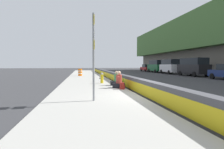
% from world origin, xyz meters
% --- Properties ---
extents(ground_plane, '(160.00, 160.00, 0.00)m').
position_xyz_m(ground_plane, '(0.00, 0.00, 0.00)').
color(ground_plane, '#353538').
rests_on(ground_plane, ground).
extents(sidewalk_strip, '(80.00, 4.40, 0.14)m').
position_xyz_m(sidewalk_strip, '(0.00, 2.65, 0.07)').
color(sidewalk_strip, '#A8A59E').
rests_on(sidewalk_strip, ground_plane).
extents(jersey_barrier, '(76.00, 0.45, 0.85)m').
position_xyz_m(jersey_barrier, '(0.00, 0.00, 0.42)').
color(jersey_barrier, '#47474C').
rests_on(jersey_barrier, ground_plane).
extents(route_sign_post, '(0.44, 0.09, 3.60)m').
position_xyz_m(route_sign_post, '(-0.92, 2.74, 2.23)').
color(route_sign_post, gray).
rests_on(route_sign_post, sidewalk_strip).
extents(fire_hydrant, '(0.26, 0.46, 0.88)m').
position_xyz_m(fire_hydrant, '(6.23, 1.62, 0.59)').
color(fire_hydrant, gold).
rests_on(fire_hydrant, sidewalk_strip).
extents(seated_person_foreground, '(0.85, 0.93, 1.09)m').
position_xyz_m(seated_person_foreground, '(3.10, 0.86, 0.48)').
color(seated_person_foreground, black).
rests_on(seated_person_foreground, sidewalk_strip).
extents(seated_person_middle, '(0.73, 0.83, 1.05)m').
position_xyz_m(seated_person_middle, '(4.57, 0.74, 0.47)').
color(seated_person_middle, black).
rests_on(seated_person_middle, sidewalk_strip).
extents(backpack, '(0.32, 0.28, 0.40)m').
position_xyz_m(backpack, '(2.41, 0.80, 0.33)').
color(backpack, maroon).
rests_on(backpack, sidewalk_strip).
extents(construction_barrel, '(0.54, 0.54, 0.95)m').
position_xyz_m(construction_barrel, '(16.39, 3.43, 0.62)').
color(construction_barrel, orange).
rests_on(construction_barrel, sidewalk_strip).
extents(parked_car_fourth, '(5.17, 2.26, 2.56)m').
position_xyz_m(parked_car_fourth, '(15.28, -12.33, 1.35)').
color(parked_car_fourth, black).
rests_on(parked_car_fourth, ground_plane).
extents(parked_car_midline, '(5.16, 2.23, 2.56)m').
position_xyz_m(parked_car_midline, '(21.76, -12.16, 1.35)').
color(parked_car_midline, silver).
rests_on(parked_car_midline, ground_plane).
extents(parked_car_far, '(5.16, 2.22, 2.56)m').
position_xyz_m(parked_car_far, '(27.62, -12.08, 1.35)').
color(parked_car_far, '#145128').
rests_on(parked_car_far, ground_plane).
extents(parked_car_farther, '(4.51, 1.96, 1.71)m').
position_xyz_m(parked_car_farther, '(33.60, -12.15, 0.86)').
color(parked_car_farther, maroon).
rests_on(parked_car_farther, ground_plane).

